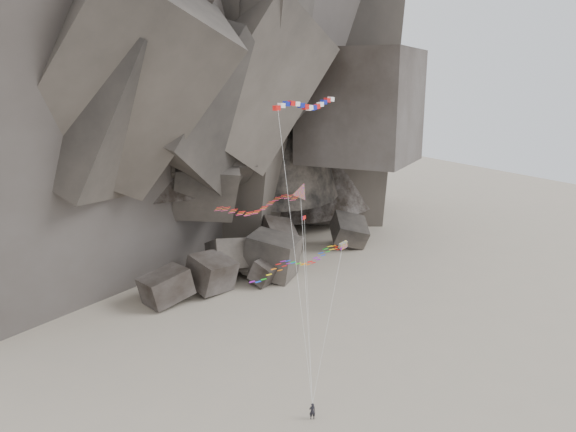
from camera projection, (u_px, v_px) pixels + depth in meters
ground at (317, 392)px, 62.86m from camera, size 260.00×260.00×0.00m
headland at (101, 27)px, 107.48m from camera, size 110.00×70.00×84.00m
boulder_field at (253, 262)px, 96.10m from camera, size 68.57×17.37×9.01m
kite_flyer at (312, 410)px, 57.87m from camera, size 0.87×0.73×2.13m
delta_kite at (256, 205)px, 55.95m from camera, size 10.60×7.12×21.97m
banner_kite at (306, 106)px, 59.04m from camera, size 10.07×10.40×30.23m
parafoil_kite at (296, 262)px, 58.42m from camera, size 13.25×5.29×14.92m
pennant_kite at (305, 248)px, 59.38m from camera, size 3.65×6.52×18.17m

